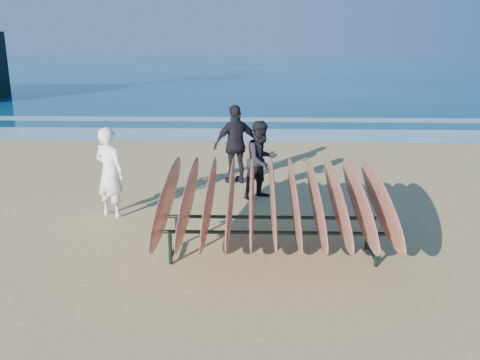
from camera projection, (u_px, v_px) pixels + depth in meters
The scene contains 8 objects.
ground at pixel (238, 254), 7.71m from camera, with size 120.00×120.00×0.00m, color tan.
ocean at pixel (257, 67), 60.68m from camera, with size 160.00×160.00×0.00m, color navy.
foam_near at pixel (250, 135), 17.34m from camera, with size 160.00×160.00×0.00m, color white.
foam_far at pixel (252, 120), 20.71m from camera, with size 160.00×160.00×0.00m, color white.
surfboard_rack at pixel (273, 199), 7.41m from camera, with size 3.21×2.94×1.43m.
person_white at pixel (110, 172), 9.19m from camera, with size 0.60×0.40×1.66m, color white.
person_dark_a at pixel (261, 160), 10.24m from camera, with size 0.78×0.60×1.60m, color black.
person_dark_b at pixel (236, 145), 11.33m from camera, with size 1.04×0.43×1.77m, color black.
Camera 1 is at (0.29, -7.12, 3.14)m, focal length 38.00 mm.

